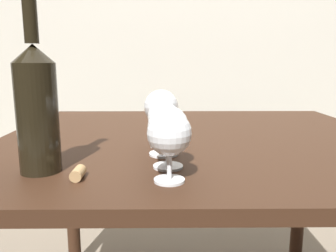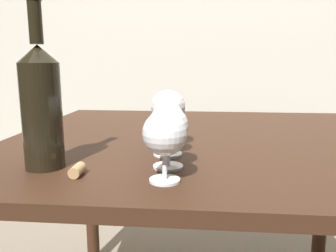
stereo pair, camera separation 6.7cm
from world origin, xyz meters
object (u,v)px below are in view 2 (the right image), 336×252
at_px(wine_glass_amber, 165,135).
at_px(wine_glass_rose, 168,119).
at_px(wine_bottle, 41,104).
at_px(wine_glass_chardonnay, 168,127).
at_px(wine_glass_merlot, 168,108).
at_px(cork, 77,170).

relative_size(wine_glass_amber, wine_glass_rose, 1.03).
xyz_separation_m(wine_glass_amber, wine_bottle, (-0.25, 0.06, 0.04)).
height_order(wine_glass_amber, wine_glass_chardonnay, same).
xyz_separation_m(wine_glass_amber, wine_glass_merlot, (-0.02, 0.25, 0.01)).
distance_m(wine_glass_amber, cork, 0.19).
bearing_deg(cork, wine_glass_merlot, 57.42).
relative_size(wine_glass_chardonnay, wine_glass_merlot, 0.88).
bearing_deg(cork, wine_bottle, 151.87).
distance_m(wine_glass_merlot, cork, 0.30).
xyz_separation_m(wine_glass_amber, wine_glass_chardonnay, (-0.00, 0.08, -0.00)).
relative_size(wine_glass_amber, wine_bottle, 0.38).
distance_m(wine_glass_rose, wine_bottle, 0.27).
height_order(wine_bottle, cork, wine_bottle).
bearing_deg(wine_bottle, wine_glass_chardonnay, 4.79).
bearing_deg(wine_bottle, wine_glass_merlot, 39.24).
bearing_deg(wine_glass_rose, wine_glass_chardonnay, -84.34).
bearing_deg(wine_glass_chardonnay, wine_bottle, -175.21).
relative_size(wine_glass_merlot, cork, 3.48).
height_order(wine_glass_amber, cork, wine_glass_amber).
xyz_separation_m(wine_glass_chardonnay, cork, (-0.17, -0.07, -0.07)).
bearing_deg(wine_glass_rose, wine_glass_amber, -86.44).
height_order(wine_glass_amber, wine_glass_rose, wine_glass_amber).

